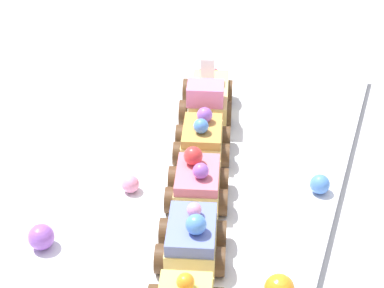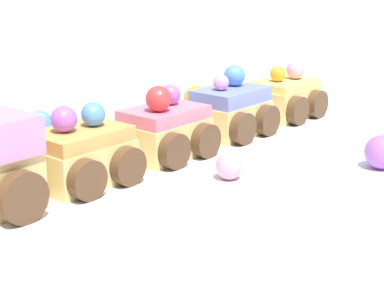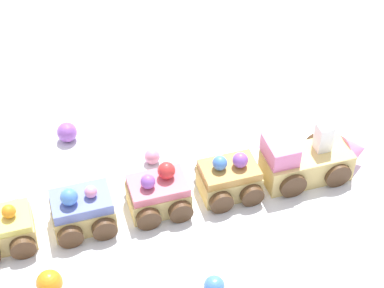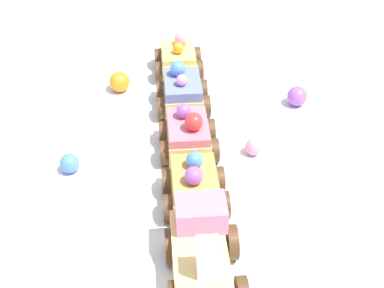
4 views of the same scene
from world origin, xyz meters
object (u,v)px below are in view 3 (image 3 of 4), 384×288
cake_car_strawberry (158,194)px  cake_car_lemon (2,229)px  cake_train_locomotive (311,159)px  gumball_orange (49,283)px  gumball_purple (67,132)px  cake_car_caramel (229,178)px  cake_car_blueberry (82,210)px  gumball_pink (152,156)px  gumball_blue (214,286)px

cake_car_strawberry → cake_car_lemon: cake_car_strawberry is taller
cake_train_locomotive → cake_car_strawberry: (-0.19, -0.05, -0.00)m
cake_car_lemon → gumball_orange: 0.09m
cake_train_locomotive → gumball_orange: size_ratio=5.10×
gumball_orange → gumball_purple: gumball_orange is taller
cake_train_locomotive → gumball_orange: 0.35m
cake_car_caramel → cake_car_blueberry: (-0.17, -0.05, 0.00)m
cake_train_locomotive → cake_car_blueberry: cake_train_locomotive is taller
gumball_purple → cake_car_strawberry: bearing=-45.2°
cake_car_caramel → gumball_purple: 0.23m
cake_car_caramel → gumball_pink: cake_car_caramel is taller
cake_car_lemon → gumball_orange: (0.06, -0.07, -0.01)m
cake_car_blueberry → gumball_blue: cake_car_blueberry is taller
cake_car_blueberry → gumball_blue: 0.18m
cake_train_locomotive → cake_car_caramel: size_ratio=1.75×
gumball_pink → cake_car_caramel: bearing=-29.6°
gumball_orange → gumball_purple: size_ratio=1.06×
gumball_orange → gumball_pink: (0.11, 0.20, -0.00)m
cake_car_lemon → gumball_purple: bearing=57.7°
cake_car_strawberry → cake_car_blueberry: cake_car_blueberry is taller
cake_train_locomotive → gumball_pink: 0.20m
cake_car_strawberry → gumball_pink: size_ratio=4.04×
cake_train_locomotive → gumball_purple: size_ratio=5.39×
cake_car_strawberry → cake_car_lemon: size_ratio=1.00×
cake_car_strawberry → cake_car_blueberry: (-0.09, -0.02, 0.00)m
cake_car_lemon → gumball_purple: cake_car_lemon is taller
cake_car_caramel → cake_car_strawberry: bearing=179.9°
cake_car_strawberry → gumball_blue: size_ratio=3.64×
gumball_blue → cake_car_lemon: bearing=161.7°
cake_car_blueberry → gumball_blue: (0.15, -0.10, -0.01)m
gumball_blue → gumball_purple: bearing=126.2°
gumball_pink → gumball_purple: 0.12m
cake_car_lemon → gumball_pink: size_ratio=4.04×
cake_car_lemon → gumball_blue: bearing=-33.4°
cake_car_lemon → gumball_purple: 0.18m
cake_train_locomotive → gumball_pink: bearing=157.7°
cake_car_strawberry → gumball_blue: 0.14m
cake_car_blueberry → gumball_purple: bearing=88.3°
cake_car_blueberry → gumball_pink: (0.08, 0.10, -0.01)m
cake_car_strawberry → gumball_purple: size_ratio=3.08×
cake_train_locomotive → gumball_orange: (-0.31, -0.17, -0.01)m
cake_car_lemon → cake_car_blueberry: bearing=-0.3°
cake_car_caramel → cake_car_blueberry: cake_car_blueberry is taller
cake_car_blueberry → cake_car_lemon: bearing=179.7°
gumball_pink → cake_car_blueberry: bearing=-128.0°
gumball_orange → gumball_blue: gumball_orange is taller
cake_car_lemon → gumball_orange: size_ratio=2.92×
cake_car_caramel → cake_car_lemon: size_ratio=1.00×
gumball_pink → cake_train_locomotive: bearing=-7.2°
gumball_purple → gumball_blue: bearing=-53.8°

